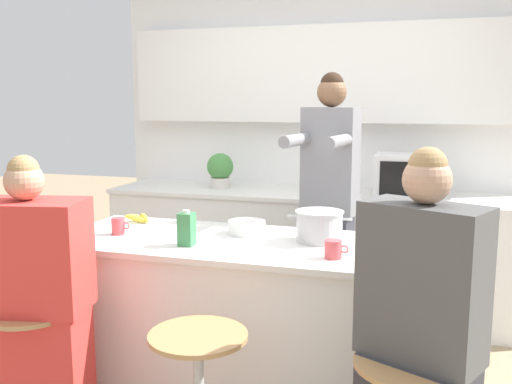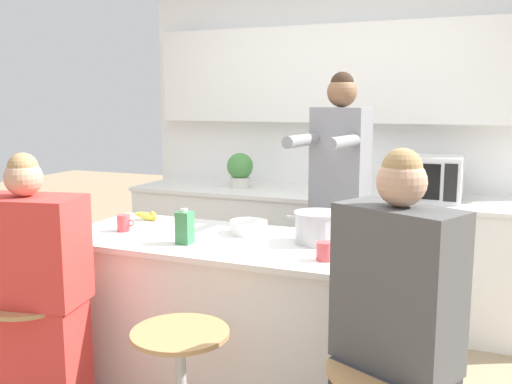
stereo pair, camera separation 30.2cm
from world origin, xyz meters
name	(u,v)px [view 2 (the right image)]	position (x,y,z in m)	size (l,w,h in m)	color
wall_back	(341,111)	(0.00, 1.82, 1.54)	(3.36, 0.22, 2.70)	white
back_counter	(326,252)	(0.00, 1.48, 0.46)	(3.12, 0.71, 0.93)	white
kitchen_island	(250,321)	(0.00, 0.00, 0.45)	(2.10, 0.81, 0.89)	black
bar_stool_leftmost	(33,357)	(-0.84, -0.70, 0.40)	(0.41, 0.41, 0.68)	tan
person_cooking	(339,216)	(0.28, 0.75, 0.91)	(0.39, 0.62, 1.79)	#383842
person_wrapped_blanket	(32,307)	(-0.83, -0.70, 0.65)	(0.56, 0.39, 1.39)	red
person_seated_near	(394,369)	(0.87, -0.70, 0.66)	(0.49, 0.41, 1.46)	#333338
cooking_pot	(318,228)	(0.34, 0.10, 0.97)	(0.34, 0.25, 0.16)	#B7BABC
fruit_bowl	(248,227)	(-0.08, 0.16, 0.93)	(0.21, 0.21, 0.07)	white
coffee_cup_near	(325,251)	(0.46, -0.20, 0.93)	(0.11, 0.08, 0.09)	#DB4C51
coffee_cup_far	(124,223)	(-0.75, -0.06, 0.94)	(0.11, 0.08, 0.09)	#DB4C51
banana_bunch	(148,216)	(-0.80, 0.25, 0.92)	(0.18, 0.13, 0.06)	yellow
juice_carton	(185,227)	(-0.29, -0.18, 0.98)	(0.07, 0.07, 0.18)	#38844C
microwave	(427,178)	(0.73, 1.43, 1.08)	(0.46, 0.34, 0.32)	white
potted_plant	(240,169)	(-0.73, 1.48, 1.08)	(0.21, 0.21, 0.28)	beige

